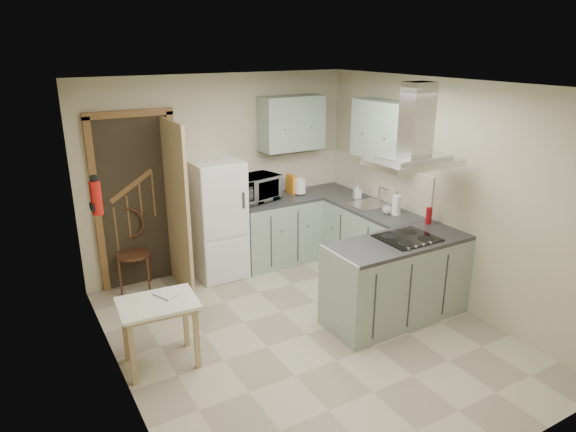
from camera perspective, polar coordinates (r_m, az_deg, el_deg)
floor at (r=5.43m, az=2.08°, el=-12.99°), size 4.20×4.20×0.00m
ceiling at (r=4.63m, az=2.45°, el=14.33°), size 4.20×4.20×0.00m
back_wall at (r=6.68m, az=-7.46°, el=4.70°), size 3.60×0.00×3.60m
left_wall at (r=4.27m, az=-18.71°, el=-4.43°), size 0.00×4.20×4.20m
right_wall at (r=6.01m, az=16.93°, el=2.43°), size 0.00×4.20×4.20m
doorway at (r=6.38m, az=-16.39°, el=1.54°), size 1.10×0.12×2.10m
fridge at (r=6.48m, az=-7.86°, el=-0.36°), size 0.60×0.60×1.50m
counter_back at (r=6.93m, az=-1.18°, el=-1.54°), size 1.08×0.60×0.90m
counter_right at (r=6.84m, az=7.75°, el=-1.99°), size 0.60×1.95×0.90m
splashback at (r=7.11m, az=-0.23°, el=4.89°), size 1.68×0.02×0.50m
wall_cabinet_back at (r=6.83m, az=0.38°, el=10.30°), size 0.85×0.35×0.70m
wall_cabinet_right at (r=6.35m, az=10.74°, el=9.34°), size 0.35×0.90×0.70m
peninsula at (r=5.65m, az=12.03°, el=-6.90°), size 1.55×0.65×0.90m
hob at (r=5.53m, az=13.12°, el=-2.39°), size 0.58×0.50×0.01m
extractor_hood at (r=5.30m, az=13.76°, el=5.85°), size 0.90×0.55×0.10m
sink at (r=6.57m, az=8.85°, el=1.26°), size 0.45×0.40×0.01m
fire_extinguisher at (r=5.03m, az=-20.53°, el=1.91°), size 0.10×0.10×0.32m
drop_leaf_table at (r=4.97m, az=-14.00°, el=-12.53°), size 0.73×0.57×0.65m
bentwood_chair at (r=6.42m, az=-16.80°, el=-4.09°), size 0.50×0.50×0.90m
microwave at (r=6.65m, az=-3.65°, el=3.10°), size 0.67×0.53×0.33m
kettle at (r=6.92m, az=1.34°, el=3.35°), size 0.20×0.20×0.23m
cereal_box at (r=6.96m, az=0.40°, el=3.55°), size 0.07×0.17×0.26m
soap_bottle at (r=6.80m, az=7.71°, el=2.73°), size 0.11×0.11×0.19m
paper_towel at (r=6.22m, az=11.95°, el=1.23°), size 0.13×0.13×0.25m
cup at (r=6.26m, az=10.96°, el=0.64°), size 0.14×0.14×0.09m
red_bottle at (r=6.02m, az=15.37°, el=0.06°), size 0.08×0.08×0.19m
book at (r=4.85m, az=-14.07°, el=-8.32°), size 0.24×0.27×0.10m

